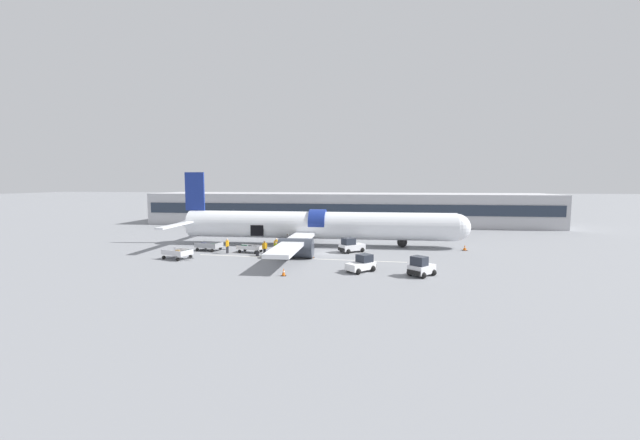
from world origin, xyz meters
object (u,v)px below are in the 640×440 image
at_px(airplane, 314,226).
at_px(baggage_cart_queued, 209,246).
at_px(ground_crew_supervisor, 276,245).
at_px(suitcase_on_tarmac_upright, 257,254).
at_px(baggage_tug_rear, 421,268).
at_px(baggage_tug_lead, 351,246).
at_px(ground_crew_loader_b, 265,248).
at_px(baggage_cart_empty, 178,254).
at_px(ground_crew_driver, 276,249).
at_px(baggage_cart_loading, 250,249).
at_px(baggage_tug_mid, 362,264).
at_px(ground_crew_helper, 227,246).
at_px(ground_crew_loader_a, 290,243).

relative_size(airplane, baggage_cart_queued, 9.59).
distance_m(baggage_cart_queued, ground_crew_supervisor, 8.60).
distance_m(airplane, suitcase_on_tarmac_upright, 10.14).
bearing_deg(baggage_tug_rear, ground_crew_supervisor, 149.82).
distance_m(baggage_tug_lead, ground_crew_loader_b, 10.15).
distance_m(baggage_cart_empty, ground_crew_driver, 10.50).
relative_size(baggage_tug_rear, baggage_cart_loading, 0.69).
relative_size(baggage_tug_rear, suitcase_on_tarmac_upright, 3.95).
height_order(baggage_tug_rear, ground_crew_loader_b, baggage_tug_rear).
relative_size(baggage_tug_rear, ground_crew_driver, 1.70).
relative_size(baggage_tug_mid, ground_crew_helper, 1.74).
bearing_deg(baggage_tug_mid, ground_crew_supervisor, 141.76).
bearing_deg(baggage_cart_queued, ground_crew_supervisor, -5.49).
relative_size(baggage_cart_queued, ground_crew_loader_a, 2.57).
distance_m(baggage_cart_empty, suitcase_on_tarmac_upright, 8.43).
bearing_deg(baggage_tug_mid, airplane, 114.72).
xyz_separation_m(ground_crew_loader_a, ground_crew_supervisor, (-0.99, -2.63, 0.12)).
xyz_separation_m(ground_crew_loader_a, ground_crew_driver, (-0.67, -4.18, 0.03)).
bearing_deg(ground_crew_loader_b, baggage_cart_queued, 162.65).
bearing_deg(baggage_cart_empty, ground_crew_loader_b, 19.02).
xyz_separation_m(baggage_tug_mid, baggage_tug_rear, (5.24, -0.96, 0.07)).
relative_size(airplane, ground_crew_helper, 22.58).
bearing_deg(airplane, ground_crew_supervisor, -118.52).
relative_size(baggage_cart_queued, ground_crew_helper, 2.36).
xyz_separation_m(baggage_tug_lead, baggage_cart_loading, (-11.73, -1.82, -0.27)).
distance_m(baggage_cart_empty, ground_crew_loader_a, 12.91).
bearing_deg(baggage_cart_queued, suitcase_on_tarmac_upright, -22.58).
bearing_deg(ground_crew_driver, suitcase_on_tarmac_upright, -166.72).
bearing_deg(baggage_cart_loading, baggage_cart_queued, 173.05).
xyz_separation_m(baggage_cart_loading, suitcase_on_tarmac_upright, (1.50, -2.20, -0.16)).
height_order(airplane, ground_crew_supervisor, airplane).
xyz_separation_m(baggage_tug_lead, baggage_cart_empty, (-18.27, -6.54, -0.21)).
xyz_separation_m(ground_crew_driver, ground_crew_supervisor, (-0.32, 1.55, 0.09)).
xyz_separation_m(baggage_cart_loading, ground_crew_supervisor, (3.19, -0.17, 0.49)).
bearing_deg(baggage_tug_mid, suitcase_on_tarmac_upright, 153.33).
xyz_separation_m(airplane, ground_crew_helper, (-9.20, -6.97, -1.65)).
bearing_deg(baggage_cart_loading, baggage_tug_rear, -26.12).
relative_size(baggage_cart_loading, ground_crew_driver, 2.45).
relative_size(ground_crew_driver, ground_crew_supervisor, 0.90).
xyz_separation_m(baggage_cart_empty, ground_crew_loader_b, (8.75, 3.02, 0.38)).
height_order(baggage_cart_queued, ground_crew_loader_b, ground_crew_loader_b).
xyz_separation_m(baggage_tug_rear, baggage_cart_loading, (-18.51, 9.07, -0.29)).
xyz_separation_m(baggage_tug_rear, ground_crew_helper, (-21.04, 8.33, 0.16)).
xyz_separation_m(ground_crew_helper, suitcase_on_tarmac_upright, (4.03, -1.45, -0.60)).
relative_size(baggage_cart_empty, ground_crew_supervisor, 2.23).
distance_m(baggage_tug_rear, baggage_cart_empty, 25.42).
distance_m(baggage_tug_mid, baggage_tug_rear, 5.33).
distance_m(baggage_cart_loading, ground_crew_helper, 2.68).
bearing_deg(ground_crew_helper, baggage_cart_empty, -135.21).
height_order(baggage_tug_lead, ground_crew_helper, baggage_tug_lead).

